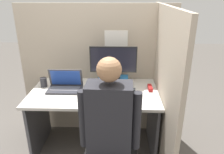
{
  "coord_description": "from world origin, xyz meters",
  "views": [
    {
      "loc": [
        0.27,
        -1.78,
        1.78
      ],
      "look_at": [
        0.2,
        0.19,
        0.99
      ],
      "focal_mm": 35.0,
      "sensor_mm": 36.0,
      "label": 1
    }
  ],
  "objects_px": {
    "person": "(109,134)",
    "stapler": "(150,88)",
    "laptop": "(65,86)",
    "monitor": "(113,61)",
    "office_chair": "(110,148)",
    "carrot_toy": "(124,102)",
    "paper_box": "(113,81)",
    "pen_cup": "(44,82)"
  },
  "relations": [
    {
      "from": "laptop",
      "to": "office_chair",
      "type": "xyz_separation_m",
      "value": [
        0.52,
        -0.68,
        -0.28
      ]
    },
    {
      "from": "stapler",
      "to": "office_chair",
      "type": "bearing_deg",
      "value": -120.65
    },
    {
      "from": "office_chair",
      "to": "pen_cup",
      "type": "bearing_deg",
      "value": 136.11
    },
    {
      "from": "person",
      "to": "carrot_toy",
      "type": "bearing_deg",
      "value": 76.77
    },
    {
      "from": "person",
      "to": "monitor",
      "type": "bearing_deg",
      "value": 89.82
    },
    {
      "from": "laptop",
      "to": "stapler",
      "type": "relative_size",
      "value": 2.7
    },
    {
      "from": "paper_box",
      "to": "person",
      "type": "distance_m",
      "value": 1.0
    },
    {
      "from": "carrot_toy",
      "to": "person",
      "type": "height_order",
      "value": "person"
    },
    {
      "from": "laptop",
      "to": "stapler",
      "type": "distance_m",
      "value": 0.95
    },
    {
      "from": "paper_box",
      "to": "laptop",
      "type": "bearing_deg",
      "value": -163.36
    },
    {
      "from": "office_chair",
      "to": "pen_cup",
      "type": "xyz_separation_m",
      "value": [
        -0.79,
        0.76,
        0.29
      ]
    },
    {
      "from": "laptop",
      "to": "person",
      "type": "height_order",
      "value": "person"
    },
    {
      "from": "person",
      "to": "stapler",
      "type": "bearing_deg",
      "value": 64.36
    },
    {
      "from": "laptop",
      "to": "paper_box",
      "type": "bearing_deg",
      "value": 16.64
    },
    {
      "from": "paper_box",
      "to": "pen_cup",
      "type": "distance_m",
      "value": 0.8
    },
    {
      "from": "paper_box",
      "to": "carrot_toy",
      "type": "bearing_deg",
      "value": -75.92
    },
    {
      "from": "monitor",
      "to": "stapler",
      "type": "height_order",
      "value": "monitor"
    },
    {
      "from": "stapler",
      "to": "paper_box",
      "type": "bearing_deg",
      "value": 163.52
    },
    {
      "from": "carrot_toy",
      "to": "pen_cup",
      "type": "xyz_separation_m",
      "value": [
        -0.92,
        0.4,
        0.03
      ]
    },
    {
      "from": "monitor",
      "to": "office_chair",
      "type": "xyz_separation_m",
      "value": [
        -0.01,
        -0.84,
        -0.52
      ]
    },
    {
      "from": "stapler",
      "to": "carrot_toy",
      "type": "relative_size",
      "value": 1.22
    },
    {
      "from": "paper_box",
      "to": "monitor",
      "type": "distance_m",
      "value": 0.25
    },
    {
      "from": "stapler",
      "to": "carrot_toy",
      "type": "xyz_separation_m",
      "value": [
        -0.3,
        -0.35,
        0.01
      ]
    },
    {
      "from": "monitor",
      "to": "person",
      "type": "xyz_separation_m",
      "value": [
        -0.0,
        -1.0,
        -0.26
      ]
    },
    {
      "from": "office_chair",
      "to": "pen_cup",
      "type": "height_order",
      "value": "office_chair"
    },
    {
      "from": "carrot_toy",
      "to": "laptop",
      "type": "bearing_deg",
      "value": 154.14
    },
    {
      "from": "paper_box",
      "to": "laptop",
      "type": "xyz_separation_m",
      "value": [
        -0.53,
        -0.16,
        0.0
      ]
    },
    {
      "from": "monitor",
      "to": "carrot_toy",
      "type": "xyz_separation_m",
      "value": [
        0.12,
        -0.48,
        -0.26
      ]
    },
    {
      "from": "monitor",
      "to": "person",
      "type": "relative_size",
      "value": 0.39
    },
    {
      "from": "stapler",
      "to": "carrot_toy",
      "type": "bearing_deg",
      "value": -130.09
    },
    {
      "from": "paper_box",
      "to": "person",
      "type": "height_order",
      "value": "person"
    },
    {
      "from": "stapler",
      "to": "office_chair",
      "type": "xyz_separation_m",
      "value": [
        -0.42,
        -0.72,
        -0.25
      ]
    },
    {
      "from": "person",
      "to": "laptop",
      "type": "bearing_deg",
      "value": 122.35
    },
    {
      "from": "paper_box",
      "to": "person",
      "type": "relative_size",
      "value": 0.26
    },
    {
      "from": "laptop",
      "to": "person",
      "type": "xyz_separation_m",
      "value": [
        0.53,
        -0.84,
        -0.01
      ]
    },
    {
      "from": "carrot_toy",
      "to": "office_chair",
      "type": "bearing_deg",
      "value": -109.39
    },
    {
      "from": "paper_box",
      "to": "pen_cup",
      "type": "relative_size",
      "value": 3.26
    },
    {
      "from": "office_chair",
      "to": "paper_box",
      "type": "bearing_deg",
      "value": 89.38
    },
    {
      "from": "carrot_toy",
      "to": "pen_cup",
      "type": "bearing_deg",
      "value": 156.68
    },
    {
      "from": "monitor",
      "to": "laptop",
      "type": "height_order",
      "value": "monitor"
    },
    {
      "from": "paper_box",
      "to": "office_chair",
      "type": "height_order",
      "value": "office_chair"
    },
    {
      "from": "office_chair",
      "to": "laptop",
      "type": "bearing_deg",
      "value": 127.58
    }
  ]
}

